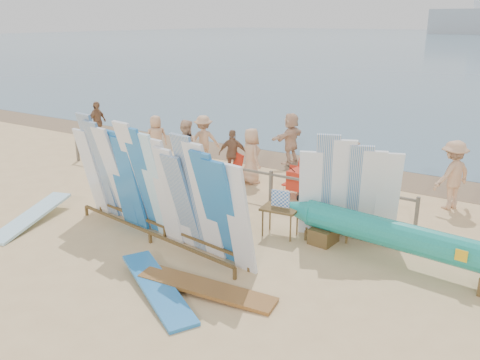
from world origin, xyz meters
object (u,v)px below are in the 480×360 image
Objects in this scene: beachgoer_4 at (233,154)px; beachgoer_8 at (352,177)px; side_surfboard_rack at (349,193)px; stroller at (299,183)px; flat_board_c at (207,293)px; outrigger_canoe at (403,239)px; vendor_table at (280,221)px; beachgoer_6 at (251,156)px; beachgoer_2 at (186,149)px; flat_board_d at (158,294)px; beachgoer_0 at (156,138)px; beach_chair_left at (233,173)px; beachgoer_9 at (452,175)px; flat_board_a at (32,223)px; main_surfboard_rack at (155,189)px; beachgoer_3 at (204,140)px; beachgoer_extra_1 at (97,122)px; beach_chair_right at (293,186)px; beachgoer_5 at (291,138)px.

beachgoer_4 is 0.84× the size of beachgoer_8.
side_surfboard_rack is 3.18m from stroller.
flat_board_c is at bearing -76.09° from stroller.
stroller is at bearing -154.27° from beachgoer_8.
outrigger_canoe is 3.60× the size of beachgoer_8.
vendor_table is 0.65× the size of beachgoer_6.
beachgoer_8 is (0.68, 5.64, 0.94)m from flat_board_c.
outrigger_canoe is at bearing 148.34° from beachgoer_2.
vendor_table is 0.42× the size of flat_board_d.
beachgoer_0 is at bearing 37.73° from flat_board_c.
flat_board_d is at bearing -128.44° from outrigger_canoe.
beachgoer_8 is (4.10, -0.44, 0.68)m from beach_chair_left.
beachgoer_6 is (0.59, 0.16, 0.61)m from beach_chair_left.
beachgoer_9 is (3.65, 7.72, 0.94)m from flat_board_d.
beachgoer_0 is at bearing -158.54° from beach_chair_left.
vendor_table is at bearing 9.11° from flat_board_a.
main_surfboard_rack is 3.70m from flat_board_a.
beachgoer_0 is (-1.79, -0.44, -0.05)m from beachgoer_3.
side_surfboard_rack reaches higher than beachgoer_extra_1.
beachgoer_2 reaches higher than beachgoer_0.
beachgoer_extra_1 is at bearing 152.18° from vendor_table.
beachgoer_6 is 4.27m from beachgoer_0.
vendor_table is 1.42× the size of beach_chair_right.
beachgoer_6 is at bearing 124.77° from vendor_table.
main_surfboard_rack is 2.77m from flat_board_d.
beachgoer_3 reaches higher than outrigger_canoe.
side_surfboard_rack is at bearing 45.49° from beachgoer_5.
flat_board_d is 3.39× the size of beach_chair_right.
beachgoer_0 is at bearing -108.56° from beachgoer_extra_1.
beachgoer_3 reaches higher than beach_chair_left.
main_surfboard_rack is at bearing -102.61° from beach_chair_right.
vendor_table reaches higher than beach_chair_right.
beachgoer_extra_1 is (-11.00, 7.44, 0.86)m from flat_board_c.
beachgoer_3 is at bearing 136.36° from vendor_table.
beachgoer_8 is (5.60, 0.00, -0.01)m from beachgoer_2.
outrigger_canoe reaches higher than beach_chair_right.
stroller is (1.45, 4.50, -0.82)m from main_surfboard_rack.
beach_chair_right is 2.47m from beachgoer_4.
beach_chair_left is 2.97m from beachgoer_5.
flat_board_d is at bearing -26.80° from flat_board_a.
beachgoer_6 is 2.18m from beachgoer_2.
flat_board_a is 7.27m from stroller.
side_surfboard_rack is 1.55× the size of beachgoer_0.
beachgoer_2 is at bearing 100.16° from beachgoer_0.
beachgoer_extra_1 reaches higher than flat_board_d.
beachgoer_2 reaches higher than beachgoer_8.
flat_board_c is 9.75m from beachgoer_0.
stroller is at bearing 169.62° from beachgoer_2.
flat_board_a is 3.12× the size of beach_chair_left.
beachgoer_0 is (3.92, -0.80, -0.03)m from beachgoer_extra_1.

